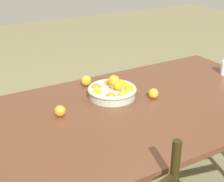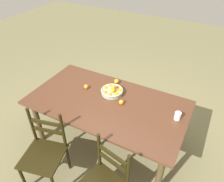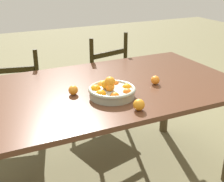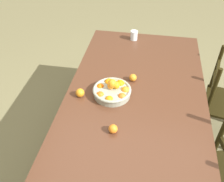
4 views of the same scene
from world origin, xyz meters
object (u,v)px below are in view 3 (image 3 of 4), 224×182
Objects in this scene: chair_near_window at (18,100)px; orange_loose_2 at (139,105)px; chair_by_cabinet at (100,84)px; orange_loose_1 at (155,80)px; orange_loose_0 at (73,90)px; dining_table at (97,100)px; fruit_bowl at (111,91)px.

chair_near_window is 1.41m from orange_loose_2.
chair_by_cabinet reaches higher than chair_near_window.
chair_by_cabinet reaches higher than orange_loose_1.
orange_loose_0 is 0.58m from orange_loose_1.
dining_table is at bearing 163.82° from orange_loose_1.
chair_near_window is 3.04× the size of fruit_bowl.
chair_by_cabinet reaches higher than orange_loose_2.
dining_table is 32.76× the size of orange_loose_0.
dining_table is 0.45m from orange_loose_2.
dining_table is at bearing 51.79° from chair_by_cabinet.
fruit_bowl is 4.89× the size of orange_loose_1.
orange_loose_1 is 0.91× the size of orange_loose_2.
chair_near_window is (-0.42, 0.83, -0.25)m from dining_table.
chair_near_window is 0.95× the size of chair_by_cabinet.
dining_table is 0.43m from orange_loose_1.
orange_loose_2 is at bearing 124.01° from chair_near_window.
orange_loose_2 is (-0.30, -1.26, 0.36)m from chair_by_cabinet.
fruit_bowl is 0.25m from orange_loose_2.
fruit_bowl is (0.44, -1.02, 0.38)m from chair_near_window.
dining_table is 2.11× the size of chair_by_cabinet.
fruit_bowl is at bearing -169.58° from orange_loose_1.
chair_near_window is 1.30m from orange_loose_1.
orange_loose_1 is (0.82, -0.95, 0.37)m from chair_near_window.
chair_by_cabinet reaches higher than fruit_bowl.
orange_loose_2 is (0.06, -0.24, -0.01)m from fruit_bowl.
orange_loose_0 is 1.00× the size of orange_loose_1.
dining_table is at bearing 128.96° from chair_near_window.
chair_by_cabinet is (0.80, -0.00, 0.02)m from chair_near_window.
dining_table is 0.96m from chair_near_window.
chair_by_cabinet is 15.52× the size of orange_loose_0.
orange_loose_2 is (0.08, -0.43, 0.13)m from dining_table.
orange_loose_2 is at bearing -55.41° from orange_loose_0.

